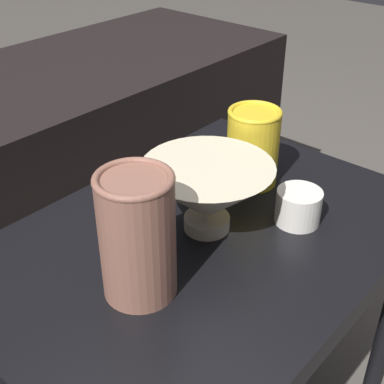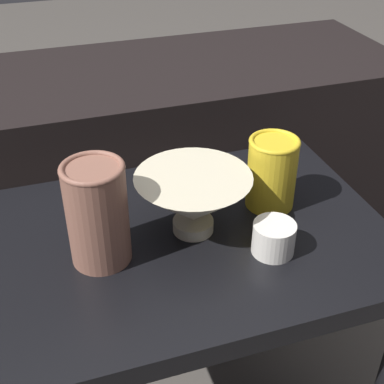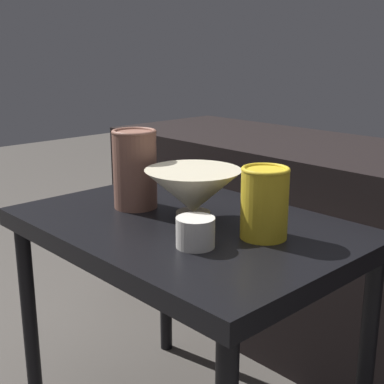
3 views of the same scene
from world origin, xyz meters
TOP-DOWN VIEW (x-y plane):
  - table at (0.00, 0.00)m, footprint 0.73×0.51m
  - couch_backdrop at (0.00, 0.61)m, footprint 1.59×0.50m
  - bowl at (0.01, 0.01)m, footprint 0.20×0.20m
  - vase_textured_left at (-0.16, -0.01)m, footprint 0.10×0.10m
  - vase_colorful_right at (0.18, 0.04)m, footprint 0.09×0.09m
  - cup at (0.13, -0.09)m, footprint 0.07×0.07m

SIDE VIEW (x-z plane):
  - couch_backdrop at x=0.00m, z-range 0.00..0.63m
  - table at x=0.00m, z-range 0.21..0.76m
  - cup at x=0.13m, z-range 0.55..0.60m
  - bowl at x=0.01m, z-range 0.56..0.67m
  - vase_colorful_right at x=0.18m, z-range 0.55..0.69m
  - vase_textured_left at x=-0.16m, z-range 0.55..0.73m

